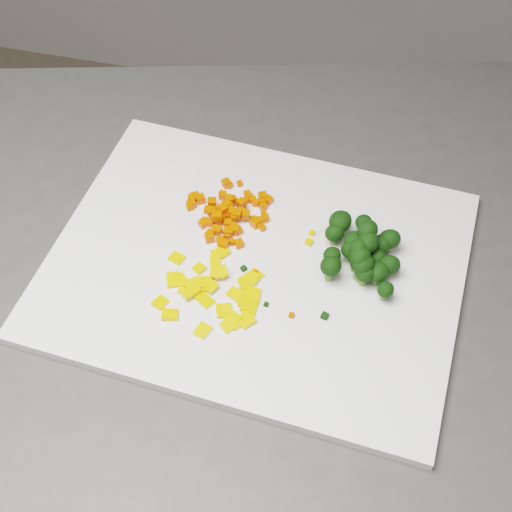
% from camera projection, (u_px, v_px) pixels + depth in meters
% --- Properties ---
extents(counter_block, '(1.22, 0.99, 0.90)m').
position_uv_depth(counter_block, '(263.00, 406.00, 1.26)').
color(counter_block, '#41413E').
rests_on(counter_block, ground).
extents(cutting_board, '(0.53, 0.42, 0.01)m').
position_uv_depth(cutting_board, '(256.00, 264.00, 0.88)').
color(cutting_board, white).
rests_on(cutting_board, counter_block).
extents(carrot_pile, '(0.11, 0.11, 0.03)m').
position_uv_depth(carrot_pile, '(229.00, 207.00, 0.91)').
color(carrot_pile, '#E54302').
rests_on(carrot_pile, cutting_board).
extents(pepper_pile, '(0.13, 0.13, 0.02)m').
position_uv_depth(pepper_pile, '(211.00, 284.00, 0.84)').
color(pepper_pile, yellow).
rests_on(pepper_pile, cutting_board).
extents(broccoli_pile, '(0.13, 0.13, 0.06)m').
position_uv_depth(broccoli_pile, '(358.00, 244.00, 0.85)').
color(broccoli_pile, black).
rests_on(broccoli_pile, cutting_board).
extents(carrot_cube_0, '(0.01, 0.01, 0.01)m').
position_uv_depth(carrot_cube_0, '(241.00, 203.00, 0.92)').
color(carrot_cube_0, '#E54302').
rests_on(carrot_cube_0, carrot_pile).
extents(carrot_cube_1, '(0.01, 0.01, 0.01)m').
position_uv_depth(carrot_cube_1, '(221.00, 219.00, 0.91)').
color(carrot_cube_1, '#E54302').
rests_on(carrot_cube_1, carrot_pile).
extents(carrot_cube_2, '(0.01, 0.01, 0.01)m').
position_uv_depth(carrot_cube_2, '(203.00, 224.00, 0.91)').
color(carrot_cube_2, '#E54302').
rests_on(carrot_cube_2, carrot_pile).
extents(carrot_cube_3, '(0.01, 0.01, 0.01)m').
position_uv_depth(carrot_cube_3, '(212.00, 203.00, 0.93)').
color(carrot_cube_3, '#E54302').
rests_on(carrot_cube_3, carrot_pile).
extents(carrot_cube_4, '(0.01, 0.01, 0.01)m').
position_uv_depth(carrot_cube_4, '(216.00, 217.00, 0.90)').
color(carrot_cube_4, '#E54302').
rests_on(carrot_cube_4, carrot_pile).
extents(carrot_cube_5, '(0.01, 0.01, 0.01)m').
position_uv_depth(carrot_cube_5, '(205.00, 221.00, 0.91)').
color(carrot_cube_5, '#E54302').
rests_on(carrot_cube_5, carrot_pile).
extents(carrot_cube_6, '(0.01, 0.01, 0.01)m').
position_uv_depth(carrot_cube_6, '(256.00, 203.00, 0.93)').
color(carrot_cube_6, '#E54302').
rests_on(carrot_cube_6, carrot_pile).
extents(carrot_cube_7, '(0.01, 0.01, 0.01)m').
position_uv_depth(carrot_cube_7, '(212.00, 212.00, 0.92)').
color(carrot_cube_7, '#E54302').
rests_on(carrot_cube_7, carrot_pile).
extents(carrot_cube_8, '(0.01, 0.01, 0.01)m').
position_uv_depth(carrot_cube_8, '(244.00, 204.00, 0.92)').
color(carrot_cube_8, '#E54302').
rests_on(carrot_cube_8, carrot_pile).
extents(carrot_cube_9, '(0.01, 0.01, 0.01)m').
position_uv_depth(carrot_cube_9, '(249.00, 197.00, 0.94)').
color(carrot_cube_9, '#E54302').
rests_on(carrot_cube_9, carrot_pile).
extents(carrot_cube_10, '(0.01, 0.01, 0.01)m').
position_uv_depth(carrot_cube_10, '(230.00, 208.00, 0.91)').
color(carrot_cube_10, '#E54302').
rests_on(carrot_cube_10, carrot_pile).
extents(carrot_cube_11, '(0.01, 0.01, 0.01)m').
position_uv_depth(carrot_cube_11, '(238.00, 231.00, 0.90)').
color(carrot_cube_11, '#E54302').
rests_on(carrot_cube_11, carrot_pile).
extents(carrot_cube_12, '(0.01, 0.01, 0.01)m').
position_uv_depth(carrot_cube_12, '(263.00, 205.00, 0.93)').
color(carrot_cube_12, '#E54302').
rests_on(carrot_cube_12, carrot_pile).
extents(carrot_cube_13, '(0.01, 0.01, 0.01)m').
position_uv_depth(carrot_cube_13, '(265.00, 199.00, 0.94)').
color(carrot_cube_13, '#E54302').
rests_on(carrot_cube_13, carrot_pile).
extents(carrot_cube_14, '(0.01, 0.01, 0.01)m').
position_uv_depth(carrot_cube_14, '(227.00, 208.00, 0.91)').
color(carrot_cube_14, '#E54302').
rests_on(carrot_cube_14, carrot_pile).
extents(carrot_cube_15, '(0.01, 0.01, 0.01)m').
position_uv_depth(carrot_cube_15, '(196.00, 197.00, 0.94)').
color(carrot_cube_15, '#E54302').
rests_on(carrot_cube_15, carrot_pile).
extents(carrot_cube_16, '(0.01, 0.01, 0.01)m').
position_uv_depth(carrot_cube_16, '(208.00, 210.00, 0.92)').
color(carrot_cube_16, '#E54302').
rests_on(carrot_cube_16, carrot_pile).
extents(carrot_cube_17, '(0.01, 0.01, 0.01)m').
position_uv_depth(carrot_cube_17, '(253.00, 200.00, 0.93)').
color(carrot_cube_17, '#E54302').
rests_on(carrot_cube_17, carrot_pile).
extents(carrot_cube_18, '(0.01, 0.01, 0.01)m').
position_uv_depth(carrot_cube_18, '(233.00, 213.00, 0.91)').
color(carrot_cube_18, '#E54302').
rests_on(carrot_cube_18, carrot_pile).
extents(carrot_cube_19, '(0.01, 0.01, 0.01)m').
position_uv_depth(carrot_cube_19, '(265.00, 218.00, 0.91)').
color(carrot_cube_19, '#E54302').
rests_on(carrot_cube_19, carrot_pile).
extents(carrot_cube_20, '(0.01, 0.01, 0.01)m').
position_uv_depth(carrot_cube_20, '(260.00, 225.00, 0.91)').
color(carrot_cube_20, '#E54302').
rests_on(carrot_cube_20, carrot_pile).
extents(carrot_cube_21, '(0.01, 0.01, 0.01)m').
position_uv_depth(carrot_cube_21, '(260.00, 221.00, 0.91)').
color(carrot_cube_21, '#E54302').
rests_on(carrot_cube_21, carrot_pile).
extents(carrot_cube_22, '(0.01, 0.01, 0.01)m').
position_uv_depth(carrot_cube_22, '(226.00, 233.00, 0.90)').
color(carrot_cube_22, '#E54302').
rests_on(carrot_cube_22, carrot_pile).
extents(carrot_cube_23, '(0.01, 0.01, 0.01)m').
position_uv_depth(carrot_cube_23, '(230.00, 199.00, 0.92)').
color(carrot_cube_23, '#E54302').
rests_on(carrot_cube_23, carrot_pile).
extents(carrot_cube_24, '(0.01, 0.01, 0.01)m').
position_uv_depth(carrot_cube_24, '(227.00, 235.00, 0.90)').
color(carrot_cube_24, '#E54302').
rests_on(carrot_cube_24, carrot_pile).
extents(carrot_cube_25, '(0.01, 0.01, 0.01)m').
position_uv_depth(carrot_cube_25, '(231.00, 200.00, 0.92)').
color(carrot_cube_25, '#E54302').
rests_on(carrot_cube_25, carrot_pile).
extents(carrot_cube_26, '(0.01, 0.01, 0.01)m').
position_uv_depth(carrot_cube_26, '(226.00, 183.00, 0.95)').
color(carrot_cube_26, '#E54302').
rests_on(carrot_cube_26, carrot_pile).
extents(carrot_cube_27, '(0.01, 0.01, 0.01)m').
position_uv_depth(carrot_cube_27, '(232.00, 242.00, 0.89)').
color(carrot_cube_27, '#E54302').
rests_on(carrot_cube_27, carrot_pile).
extents(carrot_cube_28, '(0.01, 0.01, 0.01)m').
position_uv_depth(carrot_cube_28, '(228.00, 224.00, 0.91)').
color(carrot_cube_28, '#E54302').
rests_on(carrot_cube_28, carrot_pile).
extents(carrot_cube_29, '(0.01, 0.01, 0.01)m').
position_uv_depth(carrot_cube_29, '(220.00, 241.00, 0.89)').
color(carrot_cube_29, '#E54302').
rests_on(carrot_cube_29, carrot_pile).
extents(carrot_cube_30, '(0.01, 0.01, 0.01)m').
position_uv_depth(carrot_cube_30, '(209.00, 236.00, 0.90)').
color(carrot_cube_30, '#E54302').
rests_on(carrot_cube_30, carrot_pile).
extents(carrot_cube_31, '(0.01, 0.01, 0.01)m').
position_uv_depth(carrot_cube_31, '(241.00, 212.00, 0.91)').
color(carrot_cube_31, '#E54302').
rests_on(carrot_cube_31, carrot_pile).
extents(carrot_cube_32, '(0.01, 0.01, 0.01)m').
position_uv_depth(carrot_cube_32, '(223.00, 196.00, 0.94)').
color(carrot_cube_32, '#E54302').
rests_on(carrot_cube_32, carrot_pile).
extents(carrot_cube_33, '(0.01, 0.01, 0.01)m').
position_uv_depth(carrot_cube_33, '(262.00, 201.00, 0.93)').
color(carrot_cube_33, '#E54302').
rests_on(carrot_cube_33, carrot_pile).
extents(carrot_cube_34, '(0.01, 0.01, 0.01)m').
position_uv_depth(carrot_cube_34, '(224.00, 245.00, 0.89)').
color(carrot_cube_34, '#E54302').
rests_on(carrot_cube_34, carrot_pile).
extents(carrot_cube_35, '(0.01, 0.01, 0.01)m').
position_uv_depth(carrot_cube_35, '(224.00, 209.00, 0.91)').
color(carrot_cube_35, '#E54302').
rests_on(carrot_cube_35, carrot_pile).
extents(carrot_cube_36, '(0.01, 0.01, 0.01)m').
position_uv_depth(carrot_cube_36, '(227.00, 185.00, 0.95)').
color(carrot_cube_36, '#E54302').
rests_on(carrot_cube_36, carrot_pile).
extents(carrot_cube_37, '(0.01, 0.01, 0.01)m').
position_uv_depth(carrot_cube_37, '(216.00, 229.00, 0.90)').
color(carrot_cube_37, '#E54302').
rests_on(carrot_cube_37, carrot_pile).
extents(carrot_cube_38, '(0.01, 0.01, 0.01)m').
position_uv_depth(carrot_cube_38, '(263.00, 207.00, 0.93)').
color(carrot_cube_38, '#E54302').
rests_on(carrot_cube_38, carrot_pile).
extents(carrot_cube_39, '(0.01, 0.01, 0.01)m').
position_uv_depth(carrot_cube_39, '(262.00, 228.00, 0.90)').
color(carrot_cube_39, '#E54302').
rests_on(carrot_cube_39, carrot_pile).
extents(carrot_cube_40, '(0.01, 0.01, 0.01)m').
position_uv_depth(carrot_cube_40, '(263.00, 197.00, 0.94)').
color(carrot_cube_40, '#E54302').
rests_on(carrot_cube_40, carrot_pile).
extents(carrot_cube_41, '(0.01, 0.01, 0.01)m').
position_uv_depth(carrot_cube_41, '(269.00, 200.00, 0.93)').
color(carrot_cube_41, '#E54302').
rests_on(carrot_cube_41, carrot_pile).
extents(carrot_cube_42, '(0.01, 0.01, 0.01)m').
position_uv_depth(carrot_cube_42, '(230.00, 185.00, 0.95)').
color(carrot_cube_42, '#E54302').
rests_on(carrot_cube_42, carrot_pile).
extents(carrot_cube_43, '(0.01, 0.01, 0.01)m').
position_uv_depth(carrot_cube_43, '(218.00, 216.00, 0.90)').
color(carrot_cube_43, '#E54302').
rests_on(carrot_cube_43, carrot_pile).
extents(carrot_cube_44, '(0.01, 0.01, 0.01)m').
position_uv_depth(carrot_cube_44, '(229.00, 232.00, 0.90)').
color(carrot_cube_44, '#E54302').
rests_on(carrot_cube_44, carrot_pile).
extents(carrot_cube_45, '(0.01, 0.01, 0.01)m').
position_uv_depth(carrot_cube_45, '(234.00, 227.00, 0.90)').
color(carrot_cube_45, '#E54302').
rests_on(carrot_cube_45, carrot_pile).
extents(carrot_cube_46, '(0.01, 0.01, 0.01)m').
position_uv_depth(carrot_cube_46, '(227.00, 205.00, 0.91)').
color(carrot_cube_46, '#E54302').
rests_on(carrot_cube_46, carrot_pile).
extents(carrot_cube_47, '(0.01, 0.01, 0.01)m').
position_uv_depth(carrot_cube_47, '(240.00, 184.00, 0.95)').
color(carrot_cube_47, '#E54302').
rests_on(carrot_cube_47, carrot_pile).
extents(carrot_cube_48, '(0.01, 0.01, 0.01)m').
position_uv_depth(carrot_cube_48, '(234.00, 215.00, 0.92)').
color(carrot_cube_48, '#E54302').
rests_on(carrot_cube_48, carrot_pile).
extents(carrot_cube_49, '(0.01, 0.01, 0.01)m').
position_uv_depth(carrot_cube_49, '(220.00, 219.00, 0.91)').
color(carrot_cube_49, '#E54302').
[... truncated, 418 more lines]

